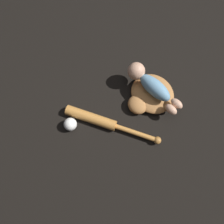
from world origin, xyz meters
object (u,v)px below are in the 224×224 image
baseball_glove (150,95)px  baby_figure (150,84)px  baseball_bat (101,121)px  baseball (70,124)px

baseball_glove → baby_figure: (0.03, -0.03, 0.08)m
baby_figure → baseball_bat: baby_figure is taller
baseball_glove → baby_figure: bearing=-44.0°
baby_figure → baseball: baby_figure is taller
baseball_bat → baseball: baseball is taller
baseball_bat → baseball: bearing=39.1°
baby_figure → baseball_bat: bearing=67.2°
baseball_glove → baseball: baseball is taller
baseball_bat → baseball: (0.14, 0.12, 0.01)m
baseball_glove → baseball: size_ratio=4.60×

